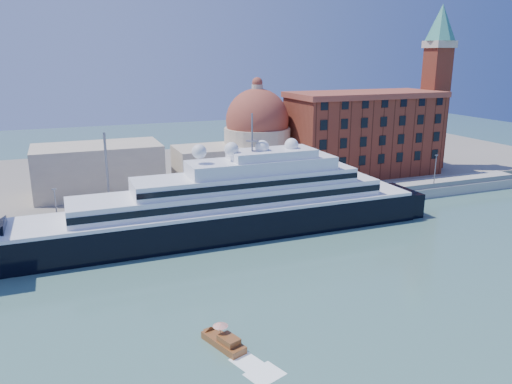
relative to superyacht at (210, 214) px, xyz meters
name	(u,v)px	position (x,y,z in m)	size (l,w,h in m)	color
ground	(264,282)	(2.07, -23.00, -4.87)	(400.00, 400.00, 0.00)	#3B665F
quay	(205,214)	(2.07, 11.00, -3.62)	(180.00, 10.00, 2.50)	gray
land	(166,175)	(2.07, 52.00, -3.87)	(260.00, 72.00, 2.00)	slate
quay_fence	(210,212)	(2.07, 6.50, -1.77)	(180.00, 0.10, 1.20)	slate
superyacht	(210,214)	(0.00, 0.00, 0.00)	(94.39, 13.09, 28.21)	black
water_taxi	(224,341)	(-9.47, -38.03, -4.12)	(4.27, 6.92, 3.12)	brown
warehouse	(364,133)	(54.07, 29.00, 8.92)	(43.00, 19.00, 23.25)	maroon
campanile	(436,77)	(78.07, 29.00, 23.89)	(8.40, 8.40, 47.00)	maroon
church	(202,150)	(8.46, 34.72, 6.04)	(66.00, 18.00, 25.50)	beige
lamp_posts	(146,183)	(-10.59, 9.27, 4.97)	(120.80, 2.40, 18.00)	slate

